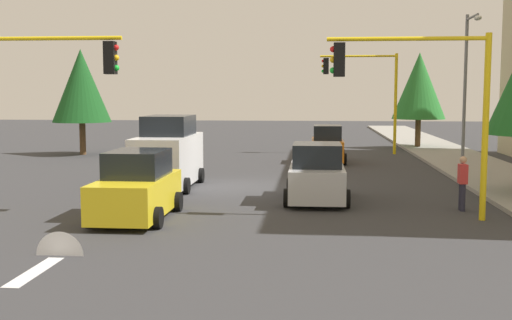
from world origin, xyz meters
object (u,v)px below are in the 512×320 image
(car_silver, at_px, (317,175))
(tree_roadside_far, at_px, (419,86))
(car_yellow, at_px, (137,188))
(pedestrian_crossing, at_px, (463,182))
(traffic_signal_near_right, at_px, (36,86))
(traffic_signal_far_left, at_px, (366,83))
(car_orange, at_px, (327,146))
(delivery_van_white, at_px, (168,155))
(tree_opposite_side, at_px, (81,86))
(street_lamp_curbside, at_px, (467,76))
(traffic_signal_near_left, at_px, (420,88))

(car_silver, bearing_deg, tree_roadside_far, 162.44)
(car_yellow, xyz_separation_m, pedestrian_crossing, (-2.13, 9.71, 0.01))
(traffic_signal_near_right, relative_size, traffic_signal_far_left, 0.90)
(car_orange, bearing_deg, traffic_signal_far_left, 155.01)
(delivery_van_white, height_order, pedestrian_crossing, delivery_van_white)
(traffic_signal_far_left, xyz_separation_m, tree_opposite_side, (2.00, -16.74, -0.15))
(street_lamp_curbside, xyz_separation_m, pedestrian_crossing, (8.14, -1.94, -3.44))
(traffic_signal_near_left, xyz_separation_m, traffic_signal_far_left, (-20.00, 0.10, 0.44))
(tree_opposite_side, height_order, car_yellow, tree_opposite_side)
(traffic_signal_near_left, xyz_separation_m, pedestrian_crossing, (-1.47, 1.62, -2.87))
(street_lamp_curbside, relative_size, pedestrian_crossing, 4.12)
(car_yellow, bearing_deg, tree_roadside_far, 154.15)
(car_orange, distance_m, pedestrian_crossing, 13.99)
(car_yellow, bearing_deg, traffic_signal_far_left, 158.37)
(tree_opposite_side, relative_size, pedestrian_crossing, 3.66)
(traffic_signal_near_left, height_order, pedestrian_crossing, traffic_signal_near_left)
(traffic_signal_near_left, relative_size, pedestrian_crossing, 3.13)
(car_orange, bearing_deg, street_lamp_curbside, 47.73)
(tree_opposite_side, height_order, delivery_van_white, tree_opposite_side)
(tree_roadside_far, relative_size, car_silver, 1.60)
(street_lamp_curbside, bearing_deg, tree_roadside_far, 178.81)
(traffic_signal_near_right, height_order, delivery_van_white, traffic_signal_near_right)
(street_lamp_curbside, distance_m, tree_roadside_far, 14.39)
(traffic_signal_near_right, height_order, street_lamp_curbside, street_lamp_curbside)
(delivery_van_white, bearing_deg, traffic_signal_far_left, 149.24)
(tree_roadside_far, xyz_separation_m, car_yellow, (24.66, -11.95, -3.21))
(delivery_van_white, bearing_deg, tree_opposite_side, -147.27)
(traffic_signal_far_left, bearing_deg, car_yellow, -21.63)
(car_orange, relative_size, pedestrian_crossing, 2.24)
(traffic_signal_near_right, xyz_separation_m, car_silver, (-2.74, 8.42, -2.94))
(tree_roadside_far, bearing_deg, car_yellow, -25.85)
(car_silver, distance_m, car_orange, 12.19)
(tree_opposite_side, xyz_separation_m, car_yellow, (18.66, 8.55, -3.16))
(traffic_signal_near_right, bearing_deg, traffic_signal_near_left, 90.00)
(traffic_signal_far_left, relative_size, car_yellow, 1.44)
(car_silver, relative_size, car_orange, 1.03)
(tree_roadside_far, bearing_deg, traffic_signal_near_left, -9.14)
(traffic_signal_far_left, height_order, car_orange, traffic_signal_far_left)
(car_silver, distance_m, pedestrian_crossing, 4.66)
(tree_opposite_side, distance_m, pedestrian_crossing, 24.83)
(tree_roadside_far, bearing_deg, street_lamp_curbside, -1.19)
(traffic_signal_far_left, distance_m, car_orange, 6.52)
(delivery_van_white, bearing_deg, pedestrian_crossing, 68.73)
(traffic_signal_far_left, relative_size, tree_roadside_far, 0.95)
(street_lamp_curbside, xyz_separation_m, car_yellow, (10.27, -11.65, -3.45))
(tree_opposite_side, distance_m, car_yellow, 20.77)
(street_lamp_curbside, relative_size, delivery_van_white, 1.46)
(car_yellow, height_order, pedestrian_crossing, car_yellow)
(traffic_signal_far_left, xyz_separation_m, car_orange, (5.09, -2.37, -3.32))
(street_lamp_curbside, bearing_deg, traffic_signal_far_left, -161.60)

